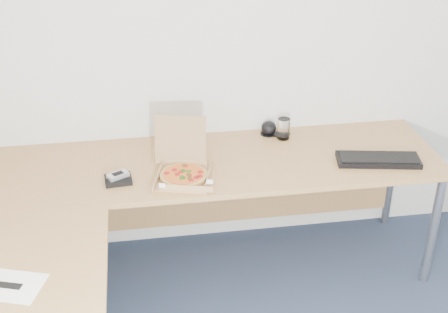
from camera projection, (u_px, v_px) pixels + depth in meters
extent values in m
cube|color=#B08049|center=(212.00, 164.00, 3.32)|extent=(2.50, 0.70, 0.03)
cylinder|color=gray|center=(391.00, 177.00, 3.92)|extent=(0.05, 0.05, 0.70)
cube|color=tan|center=(184.00, 178.00, 3.15)|extent=(0.27, 0.27, 0.01)
cube|color=tan|center=(180.00, 141.00, 3.22)|extent=(0.27, 0.05, 0.27)
cylinder|color=tan|center=(184.00, 176.00, 3.14)|extent=(0.25, 0.25, 0.02)
cylinder|color=#B01602|center=(184.00, 174.00, 3.14)|extent=(0.21, 0.21, 0.00)
cylinder|color=white|center=(284.00, 129.00, 3.52)|extent=(0.07, 0.07, 0.13)
cube|color=black|center=(378.00, 160.00, 3.30)|extent=(0.46, 0.24, 0.03)
ellipsoid|color=black|center=(282.00, 134.00, 3.56)|extent=(0.11, 0.08, 0.04)
cube|color=black|center=(118.00, 180.00, 3.12)|extent=(0.14, 0.12, 0.02)
cube|color=#B2B5BA|center=(118.00, 175.00, 3.12)|extent=(0.12, 0.10, 0.02)
cube|color=white|center=(9.00, 286.00, 2.42)|extent=(0.31, 0.26, 0.00)
ellipsoid|color=black|center=(269.00, 127.00, 3.59)|extent=(0.10, 0.10, 0.08)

